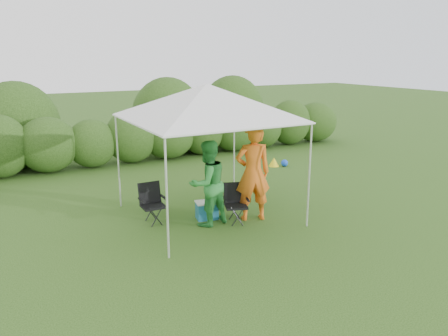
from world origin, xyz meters
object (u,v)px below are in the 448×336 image
chair_right (235,200)px  man (253,173)px  woman (208,183)px  canopy (207,102)px  chair_left (152,200)px  cooler (207,210)px

chair_right → man: 0.68m
chair_right → woman: size_ratio=0.46×
canopy → man: bearing=-39.8°
canopy → chair_left: bearing=169.1°
canopy → cooler: bearing=-124.5°
chair_left → cooler: 1.18m
chair_right → man: bearing=12.0°
woman → chair_right: bearing=156.3°
man → cooler: man is taller
chair_right → cooler: (-0.46, 0.41, -0.27)m
canopy → chair_right: size_ratio=3.82×
chair_right → man: size_ratio=0.40×
chair_left → cooler: bearing=-18.5°
chair_left → woman: (0.97, -0.66, 0.41)m
man → canopy: bearing=-22.8°
canopy → chair_right: canopy is taller
woman → cooler: bearing=-123.1°
chair_left → cooler: (1.08, -0.38, -0.28)m
chair_left → man: man is taller
canopy → woman: canopy is taller
woman → man: bearing=157.8°
canopy → cooler: canopy is taller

